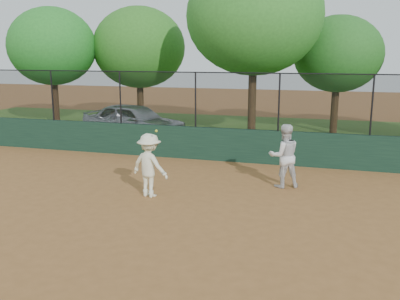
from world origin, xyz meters
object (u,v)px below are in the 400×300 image
(parked_car, at_px, (134,121))
(tree_1, at_px, (139,48))
(player_second, at_px, (284,156))
(tree_2, at_px, (254,16))
(tree_0, at_px, (52,47))
(player_main, at_px, (150,165))
(tree_3, at_px, (338,54))

(parked_car, distance_m, tree_1, 5.56)
(player_second, xyz_separation_m, tree_2, (-2.18, 6.88, 4.48))
(tree_0, bearing_deg, tree_2, -5.05)
(player_main, relative_size, tree_2, 0.24)
(tree_0, bearing_deg, tree_3, 7.14)
(parked_car, xyz_separation_m, tree_0, (-5.59, 2.24, 3.37))
(parked_car, height_order, player_second, player_second)
(tree_0, relative_size, tree_2, 0.78)
(player_main, bearing_deg, parked_car, 117.64)
(tree_0, relative_size, tree_1, 0.98)
(tree_2, height_order, tree_3, tree_2)
(tree_1, relative_size, tree_2, 0.79)
(player_second, height_order, tree_2, tree_2)
(tree_3, bearing_deg, parked_car, -155.13)
(tree_1, xyz_separation_m, tree_3, (10.23, -0.15, -0.35))
(player_main, height_order, tree_1, tree_1)
(player_second, relative_size, tree_0, 0.30)
(tree_2, distance_m, tree_3, 4.76)
(player_second, height_order, tree_3, tree_3)
(parked_car, relative_size, tree_1, 0.77)
(tree_3, bearing_deg, player_main, -112.39)
(parked_car, xyz_separation_m, tree_3, (8.70, 4.03, 2.98))
(tree_1, distance_m, tree_2, 7.40)
(player_main, xyz_separation_m, tree_1, (-5.47, 11.70, 3.29))
(player_second, relative_size, tree_1, 0.29)
(player_main, distance_m, tree_3, 12.84)
(parked_car, bearing_deg, tree_3, -55.12)
(player_second, distance_m, tree_0, 15.47)
(tree_3, bearing_deg, player_second, -98.07)
(player_second, distance_m, tree_3, 10.14)
(tree_1, height_order, tree_3, tree_1)
(tree_0, xyz_separation_m, tree_1, (4.06, 1.94, -0.05))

